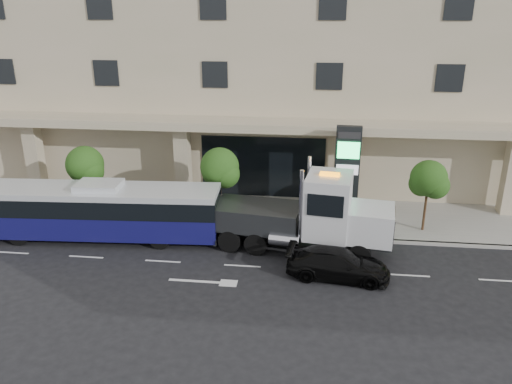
% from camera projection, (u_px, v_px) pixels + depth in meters
% --- Properties ---
extents(ground, '(120.00, 120.00, 0.00)m').
position_uv_depth(ground, '(246.00, 252.00, 25.77)').
color(ground, black).
rests_on(ground, ground).
extents(sidewalk, '(120.00, 6.00, 0.15)m').
position_uv_depth(sidewalk, '(258.00, 214.00, 30.40)').
color(sidewalk, gray).
rests_on(sidewalk, ground).
extents(curb, '(120.00, 0.30, 0.15)m').
position_uv_depth(curb, '(251.00, 234.00, 27.61)').
color(curb, gray).
rests_on(curb, ground).
extents(convention_center, '(60.00, 17.60, 20.00)m').
position_uv_depth(convention_center, '(274.00, 36.00, 36.71)').
color(convention_center, tan).
rests_on(convention_center, ground).
extents(tree_left, '(2.27, 2.20, 4.22)m').
position_uv_depth(tree_left, '(86.00, 167.00, 29.14)').
color(tree_left, '#422B19').
rests_on(tree_left, sidewalk).
extents(tree_mid, '(2.28, 2.20, 4.38)m').
position_uv_depth(tree_mid, '(220.00, 170.00, 28.21)').
color(tree_mid, '#422B19').
rests_on(tree_mid, sidewalk).
extents(tree_right, '(2.10, 2.00, 4.04)m').
position_uv_depth(tree_right, '(429.00, 181.00, 27.02)').
color(tree_right, '#422B19').
rests_on(tree_right, sidewalk).
extents(city_bus, '(12.82, 3.43, 3.21)m').
position_uv_depth(city_bus, '(102.00, 210.00, 26.80)').
color(city_bus, black).
rests_on(city_bus, ground).
extents(tow_truck, '(10.44, 3.73, 4.72)m').
position_uv_depth(tow_truck, '(309.00, 216.00, 25.28)').
color(tow_truck, '#2D3033').
rests_on(tow_truck, ground).
extents(black_sedan, '(4.93, 2.38, 1.38)m').
position_uv_depth(black_sedan, '(338.00, 264.00, 23.11)').
color(black_sedan, black).
rests_on(black_sedan, ground).
extents(signage_pylon, '(1.43, 0.60, 5.62)m').
position_uv_depth(signage_pylon, '(347.00, 174.00, 28.31)').
color(signage_pylon, black).
rests_on(signage_pylon, sidewalk).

